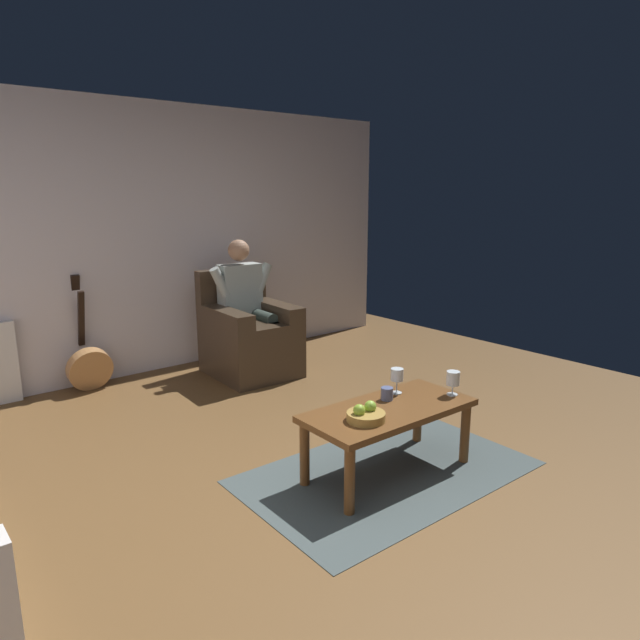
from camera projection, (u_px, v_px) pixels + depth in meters
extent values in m
plane|color=brown|center=(351.00, 495.00, 3.31)|extent=(7.07, 7.07, 0.00)
cube|color=silver|center=(131.00, 241.00, 5.25)|extent=(6.05, 0.06, 2.51)
cube|color=#424D4D|center=(387.00, 472.00, 3.57)|extent=(1.82, 1.16, 0.01)
cube|color=#3D2E21|center=(251.00, 352.00, 5.42)|extent=(0.75, 0.85, 0.43)
cube|color=#3D2E21|center=(254.00, 327.00, 5.32)|extent=(0.39, 0.71, 0.10)
cube|color=#3D2E21|center=(274.00, 314.00, 5.50)|extent=(0.22, 0.82, 0.24)
cube|color=#3D2E21|center=(225.00, 322.00, 5.19)|extent=(0.22, 0.82, 0.24)
cube|color=#3D2E21|center=(232.00, 296.00, 5.59)|extent=(0.71, 0.16, 0.55)
cube|color=#9CA6A0|center=(240.00, 291.00, 5.43)|extent=(0.41, 0.20, 0.51)
sphere|color=#A87A5B|center=(239.00, 250.00, 5.35)|extent=(0.20, 0.20, 0.20)
cylinder|color=#333F37|center=(262.00, 317.00, 5.41)|extent=(0.15, 0.39, 0.13)
cylinder|color=#333F37|center=(274.00, 350.00, 5.32)|extent=(0.12, 0.12, 0.53)
cylinder|color=#9CA6A0|center=(263.00, 278.00, 5.50)|extent=(0.20, 0.10, 0.29)
cylinder|color=#333F37|center=(239.00, 321.00, 5.27)|extent=(0.15, 0.39, 0.13)
cylinder|color=#333F37|center=(251.00, 354.00, 5.18)|extent=(0.12, 0.12, 0.53)
cylinder|color=#9CA6A0|center=(220.00, 282.00, 5.24)|extent=(0.20, 0.10, 0.29)
cube|color=brown|center=(389.00, 410.00, 3.47)|extent=(1.10, 0.54, 0.04)
cylinder|color=brown|center=(465.00, 433.00, 3.67)|extent=(0.06, 0.06, 0.39)
cylinder|color=brown|center=(350.00, 481.00, 3.07)|extent=(0.06, 0.06, 0.39)
cylinder|color=brown|center=(418.00, 414.00, 3.97)|extent=(0.06, 0.06, 0.39)
cylinder|color=brown|center=(305.00, 454.00, 3.38)|extent=(0.06, 0.06, 0.39)
cylinder|color=#B17B48|center=(90.00, 369.00, 4.99)|extent=(0.38, 0.19, 0.39)
cylinder|color=black|center=(92.00, 368.00, 4.95)|extent=(0.11, 0.03, 0.10)
cube|color=black|center=(81.00, 319.00, 4.97)|extent=(0.05, 0.15, 0.50)
cube|color=black|center=(75.00, 283.00, 4.96)|extent=(0.07, 0.06, 0.14)
cylinder|color=silver|center=(396.00, 393.00, 3.71)|extent=(0.07, 0.07, 0.01)
cylinder|color=silver|center=(397.00, 386.00, 3.70)|extent=(0.01, 0.01, 0.08)
cylinder|color=silver|center=(397.00, 374.00, 3.68)|extent=(0.08, 0.08, 0.08)
cylinder|color=#590C19|center=(397.00, 378.00, 3.68)|extent=(0.07, 0.07, 0.03)
cylinder|color=silver|center=(452.00, 394.00, 3.68)|extent=(0.07, 0.07, 0.01)
cylinder|color=silver|center=(452.00, 389.00, 3.67)|extent=(0.01, 0.01, 0.06)
cylinder|color=silver|center=(453.00, 378.00, 3.65)|extent=(0.08, 0.08, 0.09)
cylinder|color=#590C19|center=(453.00, 382.00, 3.66)|extent=(0.07, 0.07, 0.04)
cylinder|color=olive|center=(366.00, 417.00, 3.26)|extent=(0.22, 0.22, 0.05)
sphere|color=#85AC2F|center=(359.00, 410.00, 3.23)|extent=(0.07, 0.07, 0.07)
sphere|color=#86B336|center=(371.00, 407.00, 3.28)|extent=(0.07, 0.07, 0.07)
cylinder|color=slate|center=(387.00, 394.00, 3.58)|extent=(0.08, 0.08, 0.08)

